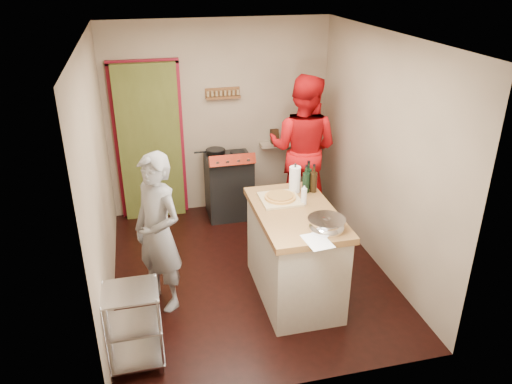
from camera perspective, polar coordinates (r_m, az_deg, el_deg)
floor at (r=5.81m, az=-0.83°, el=-8.94°), size 3.50×3.50×0.00m
back_wall at (r=6.84m, az=-9.53°, el=6.65°), size 3.00×0.44×2.60m
left_wall at (r=5.11m, az=-17.56°, el=1.41°), size 0.04×3.50×2.60m
right_wall at (r=5.70m, az=14.01°, el=4.27°), size 0.04×3.50×2.60m
ceiling at (r=4.86m, az=-1.03°, el=17.49°), size 3.00×3.50×0.02m
stove at (r=6.83m, az=-3.11°, el=0.79°), size 0.60×0.63×1.00m
wire_shelving at (r=4.50m, az=-13.90°, el=-14.51°), size 0.48×0.40×0.80m
island at (r=5.19m, az=4.46°, el=-6.79°), size 0.78×1.43×1.30m
person_stripe at (r=4.98m, az=-11.11°, el=-4.65°), size 0.67×0.72×1.65m
person_red at (r=6.61m, az=5.36°, el=4.91°), size 1.21×1.16×1.97m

